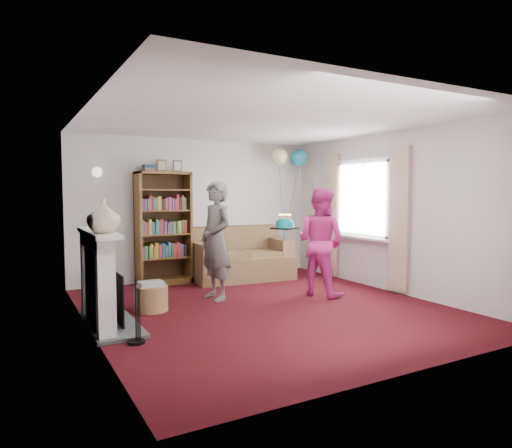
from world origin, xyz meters
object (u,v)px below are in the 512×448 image
bookcase (163,229)px  birthday_cake (285,224)px  sofa (240,259)px  person_magenta (320,242)px  person_striped (216,241)px

bookcase → birthday_cake: (1.33, -1.77, 0.15)m
sofa → person_magenta: 1.88m
person_striped → person_magenta: 1.58m
person_striped → birthday_cake: bearing=66.7°
sofa → person_striped: person_striped is taller
sofa → person_striped: (-1.02, -1.26, 0.51)m
person_striped → birthday_cake: (1.01, -0.28, 0.22)m
sofa → person_striped: bearing=-124.6°
person_magenta → bookcase: bearing=20.5°
person_striped → person_magenta: bearing=63.7°
bookcase → person_magenta: bearing=-47.4°
bookcase → person_magenta: (1.83, -1.99, -0.12)m
person_magenta → birthday_cake: bearing=43.6°
bookcase → sofa: bookcase is taller
sofa → person_striped: 1.70m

